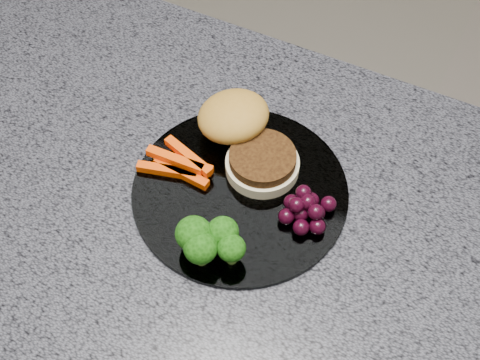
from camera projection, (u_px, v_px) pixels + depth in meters
name	position (u px, v px, depth m)	size (l,w,h in m)	color
countertop	(317.00, 262.00, 0.77)	(1.20, 0.60, 0.04)	#51525C
plate	(240.00, 191.00, 0.80)	(0.26, 0.26, 0.01)	white
burger	(243.00, 135.00, 0.82)	(0.17, 0.15, 0.05)	beige
carrot_sticks	(179.00, 164.00, 0.81)	(0.09, 0.06, 0.02)	#F04504
broccoli	(208.00, 240.00, 0.73)	(0.08, 0.07, 0.05)	olive
grape_bunch	(306.00, 210.00, 0.77)	(0.06, 0.06, 0.03)	black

